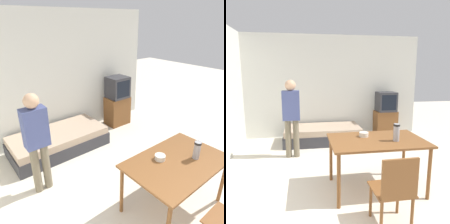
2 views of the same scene
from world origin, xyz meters
TOP-DOWN VIEW (x-y plane):
  - wall_back at (0.00, 3.98)m, footprint 5.19×0.06m
  - daybed at (-0.12, 3.40)m, footprint 1.91×0.95m
  - tv at (1.59, 3.58)m, footprint 0.57×0.44m
  - dining_table at (0.45, 1.02)m, footprint 1.37×0.88m
  - person_standing at (-0.83, 2.52)m, footprint 0.34×0.21m
  - thermos_flask at (0.69, 0.90)m, footprint 0.09×0.09m
  - mate_bowl at (0.30, 1.19)m, footprint 0.14×0.14m

SIDE VIEW (x-z plane):
  - daybed at x=-0.12m, z-range 0.00..0.40m
  - tv at x=1.59m, z-range -0.01..1.21m
  - dining_table at x=0.45m, z-range 0.31..1.09m
  - mate_bowl at x=0.30m, z-range 0.78..0.84m
  - thermos_flask at x=0.69m, z-range 0.79..1.04m
  - person_standing at x=-0.83m, z-range 0.13..1.72m
  - wall_back at x=0.00m, z-range 0.00..2.70m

